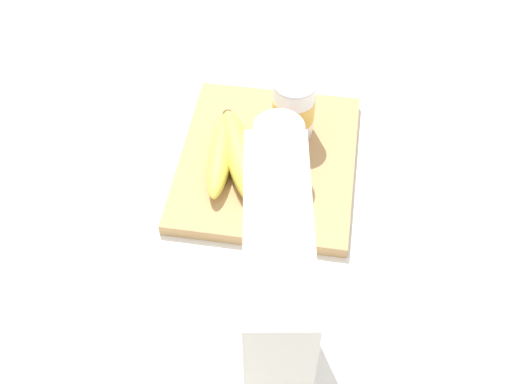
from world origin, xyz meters
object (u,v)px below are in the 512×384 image
Objects in this scene: cutting_board at (267,162)px; yogurt_cup_front at (293,108)px; cereal_box at (275,305)px; banana_bunch at (232,154)px; yogurt_cup_back at (278,149)px.

yogurt_cup_front is (-0.06, 0.03, 0.05)m from cutting_board.
cereal_box reaches higher than cutting_board.
yogurt_cup_front reaches higher than banana_bunch.
yogurt_cup_front reaches higher than cutting_board.
cereal_box is 1.54× the size of banana_bunch.
yogurt_cup_back is at bearing 37.66° from cutting_board.
yogurt_cup_front is 0.51× the size of banana_bunch.
cereal_box reaches higher than yogurt_cup_front.
yogurt_cup_back is 0.48× the size of banana_bunch.
cutting_board is at bearing -25.62° from yogurt_cup_front.
cutting_board is 3.15× the size of yogurt_cup_front.
yogurt_cup_back is at bearing -7.64° from yogurt_cup_front.
banana_bunch is (-0.29, -0.10, -0.10)m from cereal_box.
yogurt_cup_back is (0.02, 0.02, 0.05)m from cutting_board.
banana_bunch is (0.02, -0.05, 0.03)m from cutting_board.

